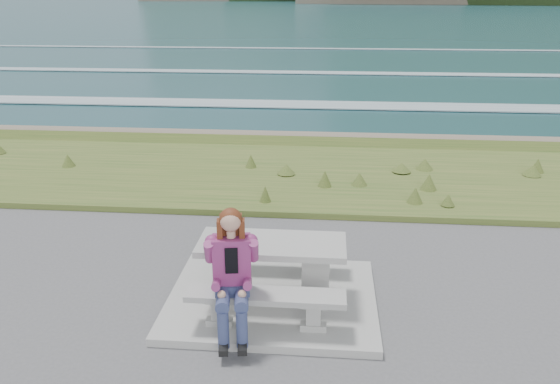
% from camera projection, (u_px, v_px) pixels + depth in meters
% --- Properties ---
extents(concrete_slab, '(2.60, 2.10, 0.10)m').
position_uv_depth(concrete_slab, '(272.00, 299.00, 6.91)').
color(concrete_slab, '#ADAEA9').
rests_on(concrete_slab, ground).
extents(picnic_table, '(1.80, 0.75, 0.75)m').
position_uv_depth(picnic_table, '(272.00, 254.00, 6.69)').
color(picnic_table, '#ADAEA9').
rests_on(picnic_table, concrete_slab).
extents(bench_landward, '(1.80, 0.35, 0.45)m').
position_uv_depth(bench_landward, '(266.00, 301.00, 6.12)').
color(bench_landward, '#ADAEA9').
rests_on(bench_landward, concrete_slab).
extents(bench_seaward, '(1.80, 0.35, 0.45)m').
position_uv_depth(bench_seaward, '(277.00, 246.00, 7.43)').
color(bench_seaward, '#ADAEA9').
rests_on(bench_seaward, concrete_slab).
extents(grass_verge, '(160.00, 4.50, 0.22)m').
position_uv_depth(grass_verge, '(296.00, 177.00, 11.61)').
color(grass_verge, '#335720').
rests_on(grass_verge, ground).
extents(shore_drop, '(160.00, 0.80, 2.20)m').
position_uv_depth(shore_drop, '(303.00, 142.00, 14.32)').
color(shore_drop, '#655B4C').
rests_on(shore_drop, ground).
extents(ocean, '(1600.00, 1600.00, 0.09)m').
position_uv_depth(ocean, '(318.00, 94.00, 30.99)').
color(ocean, '#1C4951').
rests_on(ocean, ground).
extents(seated_woman, '(0.50, 0.77, 1.44)m').
position_uv_depth(seated_woman, '(232.00, 291.00, 5.96)').
color(seated_woman, navy).
rests_on(seated_woman, concrete_slab).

